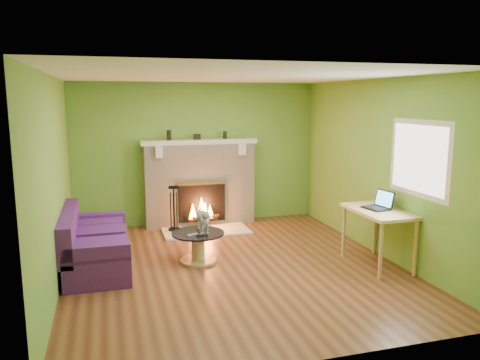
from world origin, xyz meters
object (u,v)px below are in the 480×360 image
object	(u,v)px
sofa	(93,245)
cat	(203,219)
desk	(379,217)
coffee_table	(198,245)

from	to	relation	value
sofa	cat	world-z (taller)	sofa
cat	sofa	bearing A→B (deg)	175.55
sofa	desk	size ratio (longest dim) A/B	1.67
desk	cat	distance (m)	2.47
coffee_table	cat	bearing A→B (deg)	32.01
sofa	cat	xyz separation A→B (m)	(1.52, -0.12, 0.29)
desk	cat	world-z (taller)	desk
sofa	coffee_table	distance (m)	1.45
coffee_table	desk	bearing A→B (deg)	-19.90
cat	desk	bearing A→B (deg)	-21.73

